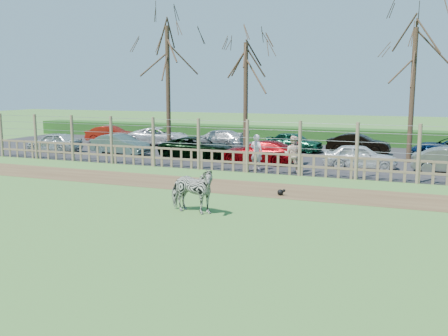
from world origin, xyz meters
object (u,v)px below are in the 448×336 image
at_px(visitor_b, 293,154).
at_px(car_2, 198,148).
at_px(car_7, 112,134).
at_px(car_8, 160,136).
at_px(crow, 281,192).
at_px(car_1, 120,144).
at_px(tree_left, 168,59).
at_px(visitor_a, 256,152).
at_px(tree_right, 414,62).
at_px(tree_mid, 246,72).
at_px(car_10, 294,142).
at_px(car_3, 260,152).
at_px(car_9, 216,139).
at_px(car_0, 55,142).
at_px(zebra, 191,190).
at_px(car_4, 360,156).
at_px(car_11, 358,144).

xyz_separation_m(visitor_b, car_2, (-6.07, 2.68, -0.26)).
relative_size(car_7, car_8, 0.84).
xyz_separation_m(crow, car_1, (-11.77, 7.33, 0.52)).
height_order(tree_left, visitor_a, tree_left).
relative_size(tree_right, car_2, 1.70).
xyz_separation_m(tree_mid, car_10, (2.29, 2.59, -4.23)).
relative_size(tree_left, tree_right, 1.07).
xyz_separation_m(visitor_b, car_3, (-2.30, 2.18, -0.26)).
bearing_deg(car_8, visitor_a, -132.74).
xyz_separation_m(tree_mid, car_3, (1.76, -2.80, -4.23)).
relative_size(tree_right, car_1, 2.02).
height_order(tree_right, car_9, tree_right).
bearing_deg(car_7, visitor_b, -124.51).
xyz_separation_m(visitor_a, car_8, (-9.47, 7.69, -0.26)).
bearing_deg(visitor_a, car_7, -18.35).
xyz_separation_m(tree_right, car_9, (-11.82, 1.90, -4.60)).
xyz_separation_m(tree_right, car_0, (-20.48, -3.34, -4.60)).
relative_size(zebra, car_4, 0.50).
bearing_deg(car_0, zebra, 54.39).
distance_m(crow, car_0, 17.74).
bearing_deg(crow, car_1, 148.07).
xyz_separation_m(visitor_b, car_1, (-11.01, 2.46, -0.26)).
distance_m(zebra, car_2, 12.16).
bearing_deg(tree_mid, car_11, 25.29).
relative_size(car_9, car_10, 1.17).
bearing_deg(car_1, tree_mid, -64.10).
relative_size(car_2, car_3, 1.04).
height_order(car_2, car_3, same).
relative_size(tree_mid, car_3, 1.65).
height_order(car_0, car_3, same).
height_order(visitor_a, car_10, visitor_a).
relative_size(visitor_a, car_7, 0.47).
bearing_deg(crow, tree_left, 136.48).
bearing_deg(car_2, car_9, 6.69).
height_order(tree_mid, visitor_b, tree_mid).
bearing_deg(visitor_b, tree_left, -20.79).
height_order(car_7, car_9, same).
height_order(car_8, car_10, same).
bearing_deg(car_3, car_9, -138.20).
height_order(car_3, car_4, same).
bearing_deg(car_2, car_4, -95.27).
height_order(car_0, car_2, same).
bearing_deg(car_2, car_3, -100.64).
xyz_separation_m(zebra, car_2, (-4.86, 11.15, -0.10)).
bearing_deg(car_2, visitor_b, -116.92).
height_order(zebra, crow, zebra).
relative_size(car_3, car_9, 1.00).
xyz_separation_m(car_2, car_11, (8.12, 5.19, 0.00)).
height_order(car_7, car_8, same).
bearing_deg(zebra, tree_left, 38.33).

